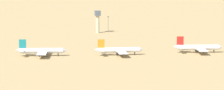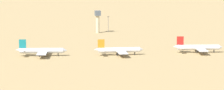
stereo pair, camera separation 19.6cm
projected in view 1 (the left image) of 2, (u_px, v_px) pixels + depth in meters
ground at (120, 54)px, 369.81m from camera, size 4000.00×4000.00×0.00m
parked_jet_teal_2 at (41, 51)px, 359.91m from camera, size 35.02×29.84×11.59m
parked_jet_orange_3 at (119, 50)px, 363.40m from camera, size 34.20×28.80×11.30m
parked_jet_red_4 at (198, 47)px, 374.39m from camera, size 35.42×30.17×11.72m
control_tower at (98, 20)px, 485.78m from camera, size 5.20×5.20×20.48m
light_pole_west at (108, 23)px, 490.07m from camera, size 1.80×0.50×14.79m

